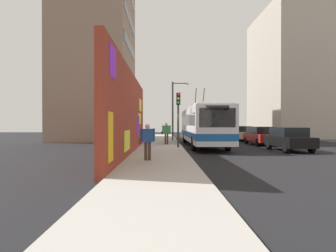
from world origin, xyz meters
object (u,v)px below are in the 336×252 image
(parked_car_black, at_px, (289,139))
(parked_car_champagne, at_px, (241,133))
(parked_car_red, at_px, (260,135))
(parked_car_navy, at_px, (229,132))
(pedestrian_near_wall, at_px, (147,139))
(street_lamp, at_px, (175,106))
(traffic_light, at_px, (178,110))
(city_bus, at_px, (202,125))
(pedestrian_midblock, at_px, (166,131))

(parked_car_black, bearing_deg, parked_car_champagne, -0.00)
(parked_car_red, xyz_separation_m, parked_car_navy, (11.33, 0.00, 0.00))
(parked_car_champagne, xyz_separation_m, pedestrian_near_wall, (-16.72, 9.12, 0.29))
(parked_car_black, distance_m, parked_car_navy, 16.58)
(parked_car_champagne, height_order, street_lamp, street_lamp)
(traffic_light, xyz_separation_m, street_lamp, (8.75, -0.11, 0.86))
(parked_car_black, relative_size, street_lamp, 0.68)
(parked_car_black, xyz_separation_m, pedestrian_near_wall, (-5.60, 9.12, 0.29))
(city_bus, height_order, pedestrian_midblock, city_bus)
(city_bus, height_order, pedestrian_near_wall, city_bus)
(city_bus, xyz_separation_m, traffic_light, (-3.12, 2.15, 1.02))
(parked_car_red, xyz_separation_m, traffic_light, (-4.21, 7.35, 1.93))
(parked_car_red, distance_m, traffic_light, 8.69)
(city_bus, relative_size, traffic_light, 3.22)
(parked_car_black, bearing_deg, parked_car_red, -0.00)
(parked_car_navy, bearing_deg, parked_car_black, 180.00)
(street_lamp, bearing_deg, pedestrian_midblock, 170.92)
(pedestrian_midblock, bearing_deg, parked_car_black, -116.32)
(traffic_light, bearing_deg, parked_car_champagne, -36.11)
(parked_car_navy, height_order, traffic_light, traffic_light)
(parked_car_red, relative_size, parked_car_champagne, 1.01)
(city_bus, height_order, parked_car_red, city_bus)
(pedestrian_midblock, bearing_deg, pedestrian_near_wall, 174.29)
(parked_car_navy, bearing_deg, pedestrian_midblock, 146.98)
(pedestrian_near_wall, bearing_deg, parked_car_champagne, -28.61)
(city_bus, distance_m, pedestrian_near_wall, 10.53)
(pedestrian_near_wall, bearing_deg, city_bus, -21.89)
(parked_car_red, bearing_deg, parked_car_black, 180.00)
(parked_car_navy, distance_m, pedestrian_near_wall, 23.99)
(parked_car_champagne, relative_size, street_lamp, 0.77)
(parked_car_champagne, distance_m, street_lamp, 7.87)
(city_bus, height_order, traffic_light, city_bus)
(traffic_light, bearing_deg, city_bus, -34.61)
(city_bus, bearing_deg, parked_car_red, -78.07)
(street_lamp, bearing_deg, parked_car_black, -143.55)
(parked_car_navy, relative_size, street_lamp, 0.78)
(parked_car_black, relative_size, parked_car_navy, 0.87)
(city_bus, relative_size, pedestrian_midblock, 7.06)
(parked_car_navy, height_order, pedestrian_near_wall, pedestrian_near_wall)
(parked_car_champagne, bearing_deg, pedestrian_midblock, 130.97)
(pedestrian_midblock, bearing_deg, city_bus, -87.59)
(city_bus, xyz_separation_m, parked_car_red, (1.10, -5.20, -0.92))
(pedestrian_near_wall, bearing_deg, traffic_light, -14.92)
(parked_car_champagne, relative_size, pedestrian_midblock, 2.61)
(pedestrian_midblock, bearing_deg, parked_car_champagne, -49.03)
(city_bus, relative_size, street_lamp, 2.08)
(city_bus, xyz_separation_m, parked_car_champagne, (6.96, -5.20, -0.92))
(parked_car_champagne, bearing_deg, pedestrian_near_wall, 151.39)
(city_bus, relative_size, parked_car_navy, 2.66)
(parked_car_red, bearing_deg, parked_car_navy, 0.00)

